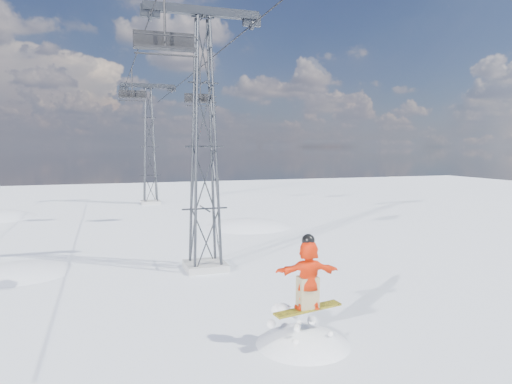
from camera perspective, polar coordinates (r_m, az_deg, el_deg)
ground at (r=13.44m, az=-2.27°, el=-18.44°), size 120.00×120.00×0.00m
snow_terrain at (r=36.33m, az=-20.04°, el=-19.21°), size 39.00×37.00×22.00m
lift_tower_near at (r=20.23m, az=-6.50°, el=5.57°), size 5.20×1.80×11.43m
lift_tower_far at (r=44.98m, az=-13.17°, el=5.49°), size 5.20×1.80×11.43m
haul_cables at (r=32.02m, az=-11.05°, el=15.20°), size 4.46×51.00×0.06m
lift_chair_near at (r=15.84m, az=-11.32°, el=17.91°), size 1.99×0.57×2.47m
lift_chair_mid at (r=32.06m, az=-6.99°, el=11.47°), size 2.11×0.61×2.62m
lift_chair_far at (r=33.01m, az=-15.20°, el=11.64°), size 1.83×0.52×2.26m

